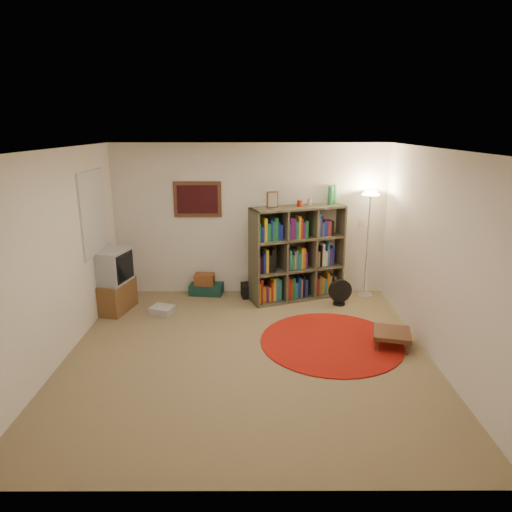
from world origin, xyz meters
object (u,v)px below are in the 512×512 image
at_px(tv_stand, 112,282).
at_px(side_table, 392,334).
at_px(bookshelf, 296,255).
at_px(floor_fan, 340,292).
at_px(suitcase, 207,289).
at_px(floor_lamp, 370,209).

bearing_deg(tv_stand, side_table, -4.38).
xyz_separation_m(bookshelf, side_table, (1.10, -1.75, -0.56)).
xyz_separation_m(floor_fan, suitcase, (-2.17, 0.52, -0.13)).
height_order(bookshelf, floor_lamp, bookshelf).
bearing_deg(tv_stand, floor_fan, 16.33).
bearing_deg(side_table, suitcase, 142.88).
xyz_separation_m(tv_stand, side_table, (3.93, -1.23, -0.29)).
bearing_deg(floor_fan, bookshelf, 142.53).
xyz_separation_m(floor_lamp, suitcase, (-2.66, 0.12, -1.38)).
distance_m(bookshelf, tv_stand, 2.89).
relative_size(floor_lamp, suitcase, 3.04).
bearing_deg(floor_lamp, bookshelf, -175.86).
xyz_separation_m(floor_lamp, side_table, (-0.07, -1.84, -1.29)).
bearing_deg(floor_lamp, floor_fan, -140.22).
relative_size(bookshelf, side_table, 3.29).
distance_m(bookshelf, suitcase, 1.63).
distance_m(bookshelf, floor_fan, 0.92).
distance_m(tv_stand, suitcase, 1.58).
bearing_deg(bookshelf, floor_lamp, -16.53).
relative_size(floor_fan, tv_stand, 0.44).
bearing_deg(floor_lamp, suitcase, 177.48).
xyz_separation_m(bookshelf, tv_stand, (-2.83, -0.53, -0.27)).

